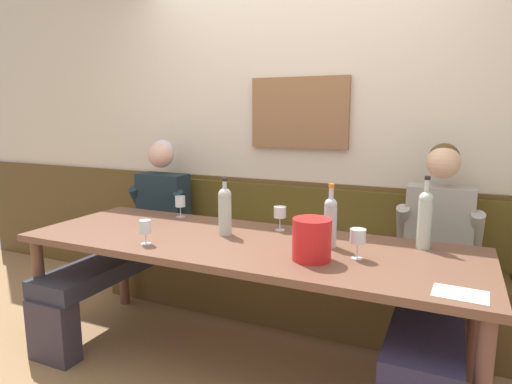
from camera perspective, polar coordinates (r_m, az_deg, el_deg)
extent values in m
cube|color=#95734C|center=(2.74, -2.81, -22.61)|extent=(6.80, 6.80, 0.02)
cube|color=beige|center=(3.31, 5.76, 8.84)|extent=(6.80, 0.08, 2.80)
cube|color=#8B6140|center=(3.25, 5.60, 10.15)|extent=(0.73, 0.04, 0.51)
cube|color=brown|center=(3.40, 5.19, -6.75)|extent=(6.80, 0.03, 0.97)
cube|color=brown|center=(3.29, 3.78, -12.23)|extent=(2.89, 0.42, 0.44)
cube|color=brown|center=(3.21, 3.83, -8.18)|extent=(2.83, 0.39, 0.05)
cube|color=#544619|center=(3.31, 5.05, -3.12)|extent=(2.89, 0.04, 0.45)
cube|color=brown|center=(2.53, -1.63, -6.78)|extent=(2.59, 0.89, 0.04)
cylinder|color=brown|center=(3.12, -26.06, -11.86)|extent=(0.07, 0.07, 0.72)
cylinder|color=brown|center=(3.60, -16.83, -8.34)|extent=(0.07, 0.07, 0.72)
cylinder|color=brown|center=(2.78, 26.44, -14.61)|extent=(0.07, 0.07, 0.72)
cube|color=#36303C|center=(3.02, -24.71, -15.95)|extent=(0.31, 0.14, 0.38)
cube|color=#2E2F3B|center=(3.26, -18.07, -8.94)|extent=(0.34, 1.14, 0.11)
cube|color=#1A2931|center=(3.63, -11.88, -1.66)|extent=(0.40, 0.19, 0.51)
sphere|color=#DAAA96|center=(3.56, -12.21, 4.70)|extent=(0.20, 0.20, 0.20)
sphere|color=silver|center=(3.58, -11.98, 5.14)|extent=(0.19, 0.19, 0.19)
cylinder|color=#1A2931|center=(3.73, -14.89, -1.16)|extent=(0.08, 0.20, 0.27)
cylinder|color=#1A2931|center=(3.47, -9.42, -1.75)|extent=(0.08, 0.20, 0.27)
cube|color=#292642|center=(2.48, 21.38, -15.37)|extent=(0.32, 1.14, 0.11)
cube|color=gray|center=(2.94, 22.50, -4.60)|extent=(0.39, 0.18, 0.55)
sphere|color=#DCAF8B|center=(2.86, 23.06, 3.53)|extent=(0.19, 0.19, 0.19)
sphere|color=#4F3B1F|center=(2.88, 23.11, 4.06)|extent=(0.18, 0.18, 0.18)
cylinder|color=gray|center=(2.91, 18.47, -3.90)|extent=(0.08, 0.20, 0.27)
cylinder|color=gray|center=(2.90, 26.57, -4.51)|extent=(0.08, 0.20, 0.27)
cylinder|color=red|center=(2.20, 7.21, -6.09)|extent=(0.19, 0.19, 0.21)
cylinder|color=#B7C4BB|center=(2.63, -4.03, -3.11)|extent=(0.08, 0.08, 0.23)
sphere|color=#B7C4BB|center=(2.60, -4.06, -0.36)|extent=(0.08, 0.08, 0.08)
cylinder|color=#B7C4BB|center=(2.59, -4.08, 0.63)|extent=(0.03, 0.03, 0.07)
cylinder|color=black|center=(2.59, -4.09, 1.63)|extent=(0.03, 0.03, 0.02)
cylinder|color=silver|center=(2.42, 9.56, -4.47)|extent=(0.07, 0.07, 0.22)
sphere|color=silver|center=(2.39, 9.65, -1.60)|extent=(0.07, 0.07, 0.07)
cylinder|color=silver|center=(2.38, 9.69, -0.41)|extent=(0.03, 0.03, 0.08)
cylinder|color=orange|center=(2.37, 9.72, 0.81)|extent=(0.03, 0.03, 0.02)
cylinder|color=#B7C9BA|center=(2.52, 20.92, -3.98)|extent=(0.07, 0.07, 0.26)
sphere|color=#B7C9BA|center=(2.49, 21.12, -0.81)|extent=(0.07, 0.07, 0.07)
cylinder|color=#B7C9BA|center=(2.49, 21.20, 0.44)|extent=(0.03, 0.03, 0.09)
cylinder|color=black|center=(2.48, 21.29, 1.72)|extent=(0.03, 0.03, 0.02)
cylinder|color=silver|center=(2.28, 12.91, -8.35)|extent=(0.06, 0.06, 0.00)
cylinder|color=silver|center=(2.27, 12.95, -7.36)|extent=(0.01, 0.01, 0.08)
cylinder|color=silver|center=(2.25, 13.03, -5.55)|extent=(0.08, 0.08, 0.07)
cylinder|color=#F2D186|center=(2.26, 13.00, -6.19)|extent=(0.07, 0.07, 0.02)
cylinder|color=silver|center=(2.75, 3.10, -4.91)|extent=(0.06, 0.06, 0.00)
cylinder|color=silver|center=(2.74, 3.11, -4.10)|extent=(0.01, 0.01, 0.08)
cylinder|color=silver|center=(2.72, 3.12, -2.60)|extent=(0.08, 0.08, 0.07)
cylinder|color=silver|center=(3.14, -9.71, -3.14)|extent=(0.07, 0.07, 0.00)
cylinder|color=silver|center=(3.13, -9.73, -2.48)|extent=(0.01, 0.01, 0.07)
cylinder|color=silver|center=(3.12, -9.77, -1.20)|extent=(0.07, 0.07, 0.07)
cylinder|color=silver|center=(2.54, -14.02, -6.51)|extent=(0.06, 0.06, 0.00)
cylinder|color=silver|center=(2.53, -14.05, -5.85)|extent=(0.01, 0.01, 0.06)
cylinder|color=silver|center=(2.51, -14.12, -4.39)|extent=(0.06, 0.06, 0.08)
cylinder|color=#ECE78C|center=(2.52, -14.10, -4.90)|extent=(0.06, 0.06, 0.03)
cube|color=white|center=(1.99, 24.89, -11.83)|extent=(0.22, 0.16, 0.00)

